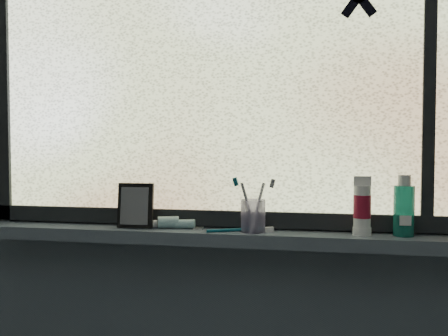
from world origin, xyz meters
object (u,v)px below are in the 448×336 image
vanity_mirror (136,206)px  cream_tube (362,204)px  mouthwash_bottle (404,205)px  toothbrush_cup (253,216)px

vanity_mirror → cream_tube: 0.69m
mouthwash_bottle → cream_tube: (-0.12, -0.01, 0.00)m
vanity_mirror → mouthwash_bottle: bearing=-2.0°
vanity_mirror → mouthwash_bottle: mouthwash_bottle is taller
mouthwash_bottle → vanity_mirror: bearing=-179.0°
toothbrush_cup → vanity_mirror: bearing=179.5°
vanity_mirror → cream_tube: bearing=-2.6°
cream_tube → toothbrush_cup: bearing=-178.6°
toothbrush_cup → mouthwash_bottle: (0.43, 0.02, 0.04)m
vanity_mirror → toothbrush_cup: size_ratio=1.45×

